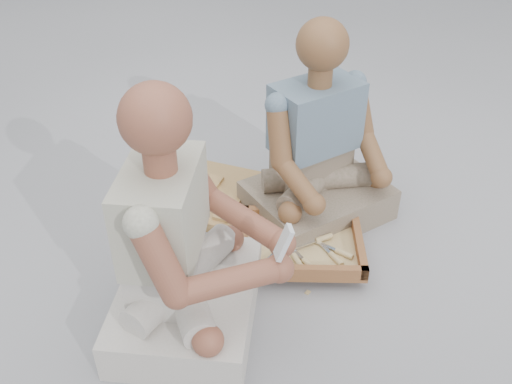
# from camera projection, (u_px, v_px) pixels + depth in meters

# --- Properties ---
(ground) EXTENTS (60.00, 60.00, 0.00)m
(ground) POSITION_uv_depth(u_px,v_px,m) (259.00, 295.00, 2.04)
(ground) COLOR #A5A5AB
(ground) RESTS_ON ground
(carved_panel) EXTENTS (0.76, 0.61, 0.04)m
(carved_panel) POSITION_uv_depth(u_px,v_px,m) (253.00, 204.00, 2.44)
(carved_panel) COLOR olive
(carved_panel) RESTS_ON ground
(tool_tray) EXTENTS (0.47, 0.38, 0.06)m
(tool_tray) POSITION_uv_depth(u_px,v_px,m) (301.00, 244.00, 2.16)
(tool_tray) COLOR brown
(tool_tray) RESTS_ON carved_panel
(chisel_0) EXTENTS (0.13, 0.20, 0.02)m
(chisel_0) POSITION_uv_depth(u_px,v_px,m) (333.00, 256.00, 2.10)
(chisel_0) COLOR white
(chisel_0) RESTS_ON tool_tray
(chisel_1) EXTENTS (0.20, 0.13, 0.02)m
(chisel_1) POSITION_uv_depth(u_px,v_px,m) (339.00, 251.00, 2.11)
(chisel_1) COLOR white
(chisel_1) RESTS_ON tool_tray
(chisel_2) EXTENTS (0.14, 0.19, 0.02)m
(chisel_2) POSITION_uv_depth(u_px,v_px,m) (294.00, 237.00, 2.18)
(chisel_2) COLOR white
(chisel_2) RESTS_ON tool_tray
(chisel_3) EXTENTS (0.16, 0.18, 0.02)m
(chisel_3) POSITION_uv_depth(u_px,v_px,m) (303.00, 230.00, 2.21)
(chisel_3) COLOR white
(chisel_3) RESTS_ON tool_tray
(chisel_4) EXTENTS (0.11, 0.21, 0.02)m
(chisel_4) POSITION_uv_depth(u_px,v_px,m) (295.00, 257.00, 2.09)
(chisel_4) COLOR white
(chisel_4) RESTS_ON tool_tray
(chisel_5) EXTENTS (0.20, 0.12, 0.02)m
(chisel_5) POSITION_uv_depth(u_px,v_px,m) (319.00, 240.00, 2.16)
(chisel_5) COLOR white
(chisel_5) RESTS_ON tool_tray
(chisel_6) EXTENTS (0.21, 0.11, 0.02)m
(chisel_6) POSITION_uv_depth(u_px,v_px,m) (316.00, 225.00, 2.23)
(chisel_6) COLOR white
(chisel_6) RESTS_ON tool_tray
(chisel_7) EXTENTS (0.14, 0.19, 0.02)m
(chisel_7) POSITION_uv_depth(u_px,v_px,m) (306.00, 262.00, 2.07)
(chisel_7) COLOR white
(chisel_7) RESTS_ON tool_tray
(chisel_8) EXTENTS (0.09, 0.21, 0.02)m
(chisel_8) POSITION_uv_depth(u_px,v_px,m) (289.00, 229.00, 2.23)
(chisel_8) COLOR white
(chisel_8) RESTS_ON tool_tray
(wood_chip_0) EXTENTS (0.02, 0.02, 0.00)m
(wood_chip_0) POSITION_uv_depth(u_px,v_px,m) (231.00, 309.00, 1.98)
(wood_chip_0) COLOR tan
(wood_chip_0) RESTS_ON ground
(wood_chip_1) EXTENTS (0.02, 0.02, 0.00)m
(wood_chip_1) POSITION_uv_depth(u_px,v_px,m) (280.00, 226.00, 2.35)
(wood_chip_1) COLOR tan
(wood_chip_1) RESTS_ON ground
(wood_chip_2) EXTENTS (0.02, 0.02, 0.00)m
(wood_chip_2) POSITION_uv_depth(u_px,v_px,m) (219.00, 305.00, 1.99)
(wood_chip_2) COLOR tan
(wood_chip_2) RESTS_ON ground
(wood_chip_3) EXTENTS (0.02, 0.02, 0.00)m
(wood_chip_3) POSITION_uv_depth(u_px,v_px,m) (288.00, 232.00, 2.32)
(wood_chip_3) COLOR tan
(wood_chip_3) RESTS_ON ground
(wood_chip_4) EXTENTS (0.02, 0.02, 0.00)m
(wood_chip_4) POSITION_uv_depth(u_px,v_px,m) (334.00, 256.00, 2.20)
(wood_chip_4) COLOR tan
(wood_chip_4) RESTS_ON ground
(wood_chip_5) EXTENTS (0.02, 0.02, 0.00)m
(wood_chip_5) POSITION_uv_depth(u_px,v_px,m) (283.00, 260.00, 2.18)
(wood_chip_5) COLOR tan
(wood_chip_5) RESTS_ON ground
(wood_chip_6) EXTENTS (0.02, 0.02, 0.00)m
(wood_chip_6) POSITION_uv_depth(u_px,v_px,m) (308.00, 292.00, 2.04)
(wood_chip_6) COLOR tan
(wood_chip_6) RESTS_ON ground
(wood_chip_7) EXTENTS (0.02, 0.02, 0.00)m
(wood_chip_7) POSITION_uv_depth(u_px,v_px,m) (351.00, 248.00, 2.24)
(wood_chip_7) COLOR tan
(wood_chip_7) RESTS_ON ground
(wood_chip_8) EXTENTS (0.02, 0.02, 0.00)m
(wood_chip_8) POSITION_uv_depth(u_px,v_px,m) (228.00, 200.00, 2.50)
(wood_chip_8) COLOR tan
(wood_chip_8) RESTS_ON ground
(wood_chip_9) EXTENTS (0.02, 0.02, 0.00)m
(wood_chip_9) POSITION_uv_depth(u_px,v_px,m) (251.00, 245.00, 2.26)
(wood_chip_9) COLOR tan
(wood_chip_9) RESTS_ON ground
(wood_chip_10) EXTENTS (0.02, 0.02, 0.00)m
(wood_chip_10) POSITION_uv_depth(u_px,v_px,m) (252.00, 233.00, 2.31)
(wood_chip_10) COLOR tan
(wood_chip_10) RESTS_ON ground
(wood_chip_11) EXTENTS (0.02, 0.02, 0.00)m
(wood_chip_11) POSITION_uv_depth(u_px,v_px,m) (306.00, 270.00, 2.14)
(wood_chip_11) COLOR tan
(wood_chip_11) RESTS_ON ground
(wood_chip_12) EXTENTS (0.02, 0.02, 0.00)m
(wood_chip_12) POSITION_uv_depth(u_px,v_px,m) (241.00, 211.00, 2.43)
(wood_chip_12) COLOR tan
(wood_chip_12) RESTS_ON ground
(craftsman) EXTENTS (0.59, 0.58, 0.87)m
(craftsman) POSITION_uv_depth(u_px,v_px,m) (181.00, 253.00, 1.78)
(craftsman) COLOR #BBB5AD
(craftsman) RESTS_ON ground
(companion) EXTENTS (0.68, 0.65, 0.83)m
(companion) POSITION_uv_depth(u_px,v_px,m) (318.00, 157.00, 2.27)
(companion) COLOR gray
(companion) RESTS_ON ground
(mobile_phone) EXTENTS (0.06, 0.06, 0.11)m
(mobile_phone) POSITION_uv_depth(u_px,v_px,m) (284.00, 243.00, 1.63)
(mobile_phone) COLOR silver
(mobile_phone) RESTS_ON craftsman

